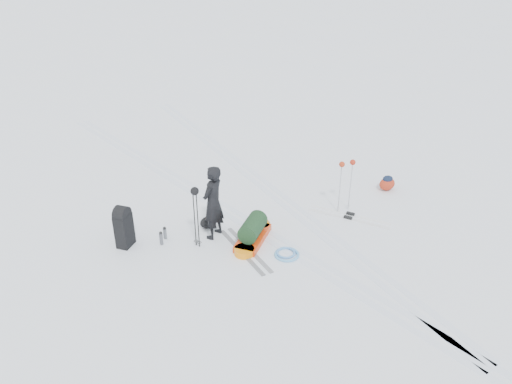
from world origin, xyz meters
The scene contains 14 objects.
ground centered at (0.00, 0.00, 0.00)m, with size 200.00×200.00×0.00m, color white.
snow_hill_backdrop centered at (62.69, 84.02, -69.02)m, with size 359.50×192.00×162.45m.
ski_tracks centered at (0.61, 0.88, 0.00)m, with size 3.38×17.97×0.01m.
skier centered at (-0.89, 0.55, 0.80)m, with size 0.58×0.38×1.59m, color black.
pulk_sled centered at (-0.37, -0.10, 0.21)m, with size 1.39×1.10×0.54m.
expedition_rucksack centered at (-2.48, 1.40, 0.42)m, with size 0.66×0.97×0.90m.
ski_poles_black centered at (-1.36, 0.43, 1.10)m, with size 0.16×0.19×1.34m.
ski_poles_silver centered at (2.01, -0.36, 1.05)m, with size 0.39×0.19×1.25m.
touring_skis_grey centered at (-0.70, -0.29, 0.01)m, with size 0.50×1.79×0.06m.
touring_skis_white centered at (1.91, -0.64, 0.02)m, with size 1.05×1.77×0.07m.
rope_coil centered at (-0.14, -0.90, 0.03)m, with size 0.58×0.58×0.06m.
small_daypack centered at (3.61, -0.28, 0.18)m, with size 0.45×0.35×0.37m.
thermos_pair centered at (-1.84, 1.00, 0.14)m, with size 0.24×0.22×0.29m.
stuff_sack centered at (-0.80, 0.91, 0.12)m, with size 0.46×0.40×0.24m.
Camera 1 is at (-5.51, -6.96, 5.73)m, focal length 35.00 mm.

